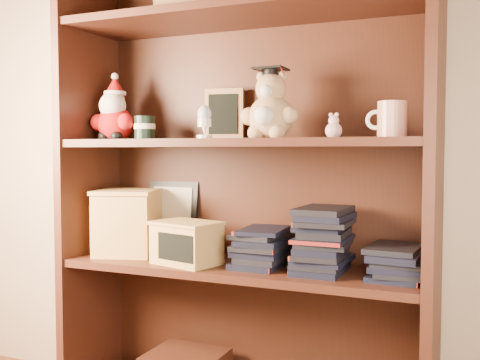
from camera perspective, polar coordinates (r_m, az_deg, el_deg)
The scene contains 16 objects.
bookcase at distance 1.83m, azimuth 0.55°, elevation -1.21°, with size 1.20×0.35×1.60m.
shelf_lower at distance 1.82m, azimuth 0.00°, elevation -8.93°, with size 1.14×0.33×0.02m.
shelf_upper at distance 1.78m, azimuth 0.00°, elevation 3.78°, with size 1.14×0.33×0.02m.
santa_plush at distance 2.01m, azimuth -12.66°, elevation 6.49°, with size 0.17×0.12×0.24m.
teachers_tin at distance 1.95m, azimuth -9.66°, elevation 5.26°, with size 0.07×0.07×0.08m.
chalkboard_plaque at distance 1.93m, azimuth -1.61°, elevation 6.60°, with size 0.14×0.08×0.17m.
egg_cup at distance 1.75m, azimuth -3.63°, elevation 6.02°, with size 0.05×0.05×0.10m.
grad_teddy_bear at distance 1.74m, azimuth 3.07°, elevation 7.01°, with size 0.18×0.16×0.22m.
pink_figurine at distance 1.68m, azimuth 9.50°, elevation 5.21°, with size 0.05×0.05×0.08m.
teacher_mug at distance 1.65m, azimuth 15.11°, elevation 5.95°, with size 0.12×0.08×0.10m.
certificate_frame at distance 2.06m, azimuth -6.89°, elevation -3.62°, with size 0.20×0.05×0.25m.
treats_box at distance 2.00m, azimuth -11.38°, elevation -4.18°, with size 0.26×0.26×0.23m.
pencils_box at distance 1.81m, azimuth -5.45°, elevation -6.32°, with size 0.24×0.20×0.14m.
book_stack_left at distance 1.78m, azimuth 2.17°, elevation -6.96°, with size 0.14×0.20×0.11m.
book_stack_mid at distance 1.71m, azimuth 8.40°, elevation -6.03°, with size 0.14×0.20×0.19m.
book_stack_right at distance 1.68m, azimuth 15.75°, elevation -7.96°, with size 0.14×0.20×0.10m.
Camera 1 is at (0.60, -0.33, 0.92)m, focal length 42.00 mm.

